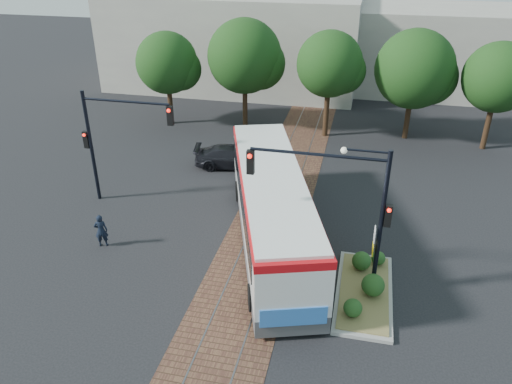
{
  "coord_description": "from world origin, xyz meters",
  "views": [
    {
      "loc": [
        4.05,
        -17.32,
        13.03
      ],
      "look_at": [
        -0.7,
        3.64,
        1.6
      ],
      "focal_mm": 35.0,
      "sensor_mm": 36.0,
      "label": 1
    }
  ],
  "objects_px": {
    "signal_pole_left": "(109,133)",
    "parked_car": "(232,157)",
    "city_bus": "(272,204)",
    "officer": "(101,231)",
    "traffic_island": "(365,286)",
    "signal_pole_main": "(350,199)"
  },
  "relations": [
    {
      "from": "signal_pole_left",
      "to": "parked_car",
      "type": "distance_m",
      "value": 8.02
    },
    {
      "from": "traffic_island",
      "to": "signal_pole_main",
      "type": "relative_size",
      "value": 0.87
    },
    {
      "from": "city_bus",
      "to": "signal_pole_main",
      "type": "xyz_separation_m",
      "value": [
        3.46,
        -2.83,
        2.22
      ]
    },
    {
      "from": "officer",
      "to": "parked_car",
      "type": "distance_m",
      "value": 10.29
    },
    {
      "from": "parked_car",
      "to": "officer",
      "type": "bearing_deg",
      "value": 149.56
    },
    {
      "from": "signal_pole_main",
      "to": "signal_pole_left",
      "type": "bearing_deg",
      "value": 158.55
    },
    {
      "from": "traffic_island",
      "to": "parked_car",
      "type": "bearing_deg",
      "value": 128.69
    },
    {
      "from": "signal_pole_left",
      "to": "officer",
      "type": "relative_size",
      "value": 3.72
    },
    {
      "from": "city_bus",
      "to": "signal_pole_main",
      "type": "height_order",
      "value": "signal_pole_main"
    },
    {
      "from": "parked_car",
      "to": "traffic_island",
      "type": "bearing_deg",
      "value": -151.47
    },
    {
      "from": "city_bus",
      "to": "officer",
      "type": "distance_m",
      "value": 7.88
    },
    {
      "from": "city_bus",
      "to": "signal_pole_main",
      "type": "distance_m",
      "value": 5.0
    },
    {
      "from": "traffic_island",
      "to": "signal_pole_main",
      "type": "height_order",
      "value": "signal_pole_main"
    },
    {
      "from": "traffic_island",
      "to": "signal_pole_left",
      "type": "xyz_separation_m",
      "value": [
        -13.19,
        4.89,
        3.54
      ]
    },
    {
      "from": "signal_pole_left",
      "to": "parked_car",
      "type": "xyz_separation_m",
      "value": [
        4.84,
        5.53,
        -3.21
      ]
    },
    {
      "from": "city_bus",
      "to": "parked_car",
      "type": "bearing_deg",
      "value": 99.69
    },
    {
      "from": "city_bus",
      "to": "signal_pole_left",
      "type": "distance_m",
      "value": 9.19
    },
    {
      "from": "city_bus",
      "to": "parked_car",
      "type": "relative_size",
      "value": 2.9
    },
    {
      "from": "officer",
      "to": "parked_car",
      "type": "relative_size",
      "value": 0.36
    },
    {
      "from": "signal_pole_main",
      "to": "officer",
      "type": "relative_size",
      "value": 3.72
    },
    {
      "from": "city_bus",
      "to": "traffic_island",
      "type": "height_order",
      "value": "city_bus"
    },
    {
      "from": "city_bus",
      "to": "signal_pole_main",
      "type": "bearing_deg",
      "value": -57.25
    }
  ]
}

